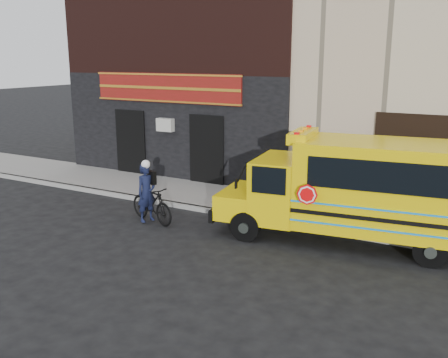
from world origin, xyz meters
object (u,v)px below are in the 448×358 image
at_px(sign_pole, 378,186).
at_px(bicycle, 152,204).
at_px(school_bus, 361,188).
at_px(cyclist, 147,194).

height_order(sign_pole, bicycle, sign_pole).
xyz_separation_m(school_bus, sign_pole, (0.34, 0.38, 0.01)).
bearing_deg(cyclist, sign_pole, -55.72).
bearing_deg(school_bus, sign_pole, 48.21).
relative_size(school_bus, bicycle, 3.78).
bearing_deg(bicycle, school_bus, -61.51).
bearing_deg(sign_pole, bicycle, -165.06).
bearing_deg(cyclist, bicycle, -22.65).
distance_m(bicycle, cyclist, 0.33).
height_order(bicycle, cyclist, cyclist).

